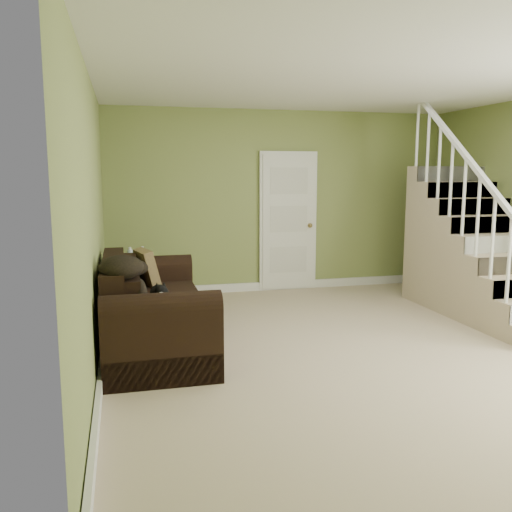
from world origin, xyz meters
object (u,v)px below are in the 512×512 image
sofa (150,313)px  side_table (138,288)px  banana (168,309)px  cat (160,294)px

sofa → side_table: (-0.08, 1.40, -0.04)m
banana → cat: bearing=76.7°
side_table → sofa: bearing=-86.8°
cat → banana: 0.35m
sofa → side_table: 1.41m
sofa → side_table: sofa is taller
sofa → banana: bearing=-75.1°
side_table → cat: (0.17, -1.58, 0.27)m
side_table → banana: 1.95m
cat → banana: (0.05, -0.34, -0.06)m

